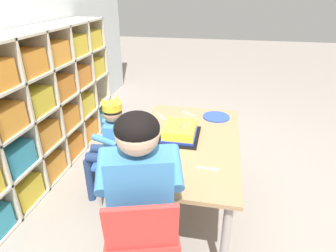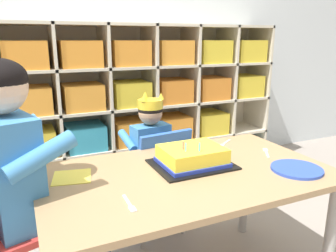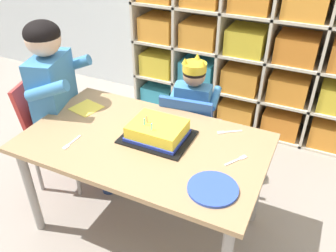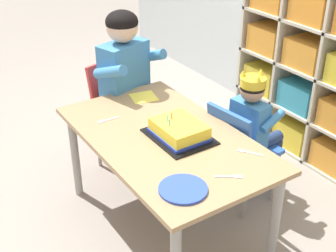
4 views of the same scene
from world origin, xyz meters
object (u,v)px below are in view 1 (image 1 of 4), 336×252
adult_helper_seated (140,183)px  paper_plate_stack (216,117)px  fork_at_table_front_edge (161,117)px  birthday_cake_on_tray (180,132)px  activity_table (186,149)px  fork_near_cake_tray (188,113)px  classroom_chair_blue (125,155)px  classroom_chair_adult_side (142,233)px  child_with_crown (109,138)px  fork_beside_plate_stack (209,169)px

adult_helper_seated → paper_plate_stack: adult_helper_seated is taller
adult_helper_seated → fork_at_table_front_edge: bearing=-100.3°
birthday_cake_on_tray → fork_at_table_front_edge: birthday_cake_on_tray is taller
activity_table → fork_near_cake_tray: size_ratio=10.57×
birthday_cake_on_tray → paper_plate_stack: bearing=-32.1°
activity_table → paper_plate_stack: size_ratio=5.67×
classroom_chair_blue → classroom_chair_adult_side: 0.85m
activity_table → adult_helper_seated: adult_helper_seated is taller
child_with_crown → classroom_chair_adult_side: 0.89m
classroom_chair_blue → classroom_chair_adult_side: (-0.77, -0.35, 0.06)m
activity_table → fork_near_cake_tray: fork_near_cake_tray is taller
adult_helper_seated → fork_at_table_front_edge: size_ratio=9.17×
adult_helper_seated → fork_near_cake_tray: adult_helper_seated is taller
birthday_cake_on_tray → paper_plate_stack: 0.44m
classroom_chair_adult_side → fork_at_table_front_edge: (1.06, 0.14, 0.14)m
child_with_crown → birthday_cake_on_tray: (0.01, -0.52, 0.10)m
birthday_cake_on_tray → fork_near_cake_tray: bearing=-0.5°
fork_at_table_front_edge → classroom_chair_blue: bearing=110.1°
classroom_chair_adult_side → paper_plate_stack: size_ratio=3.37×
activity_table → birthday_cake_on_tray: size_ratio=3.55×
classroom_chair_blue → paper_plate_stack: bearing=112.5°
child_with_crown → birthday_cake_on_tray: child_with_crown is taller
paper_plate_stack → fork_beside_plate_stack: 0.73m
fork_near_cake_tray → child_with_crown: bearing=-108.7°
paper_plate_stack → fork_near_cake_tray: (0.04, 0.23, -0.00)m
fork_near_cake_tray → fork_beside_plate_stack: bearing=-40.8°
classroom_chair_blue → birthday_cake_on_tray: bearing=82.4°
fork_near_cake_tray → fork_at_table_front_edge: bearing=-119.1°
classroom_chair_blue → fork_near_cake_tray: bearing=127.0°
activity_table → paper_plate_stack: bearing=-23.0°
classroom_chair_blue → fork_at_table_front_edge: 0.42m
birthday_cake_on_tray → adult_helper_seated: bearing=171.9°
child_with_crown → fork_near_cake_tray: (0.42, -0.53, 0.07)m
fork_near_cake_tray → classroom_chair_adult_side: bearing=-60.2°
activity_table → paper_plate_stack: (0.42, -0.18, 0.08)m
classroom_chair_adult_side → adult_helper_seated: size_ratio=0.67×
classroom_chair_blue → adult_helper_seated: 0.78m
activity_table → birthday_cake_on_tray: 0.13m
fork_at_table_front_edge → activity_table: bearing=-178.4°
adult_helper_seated → paper_plate_stack: bearing=-124.2°
birthday_cake_on_tray → child_with_crown: bearing=90.9°
classroom_chair_blue → paper_plate_stack: 0.77m
activity_table → fork_beside_plate_stack: 0.36m
paper_plate_stack → classroom_chair_adult_side: bearing=165.5°
classroom_chair_blue → birthday_cake_on_tray: birthday_cake_on_tray is taller
fork_at_table_front_edge → adult_helper_seated: bearing=152.3°
classroom_chair_adult_side → adult_helper_seated: adult_helper_seated is taller
classroom_chair_blue → fork_near_cake_tray: classroom_chair_blue is taller
birthday_cake_on_tray → paper_plate_stack: size_ratio=1.60×
activity_table → fork_beside_plate_stack: fork_beside_plate_stack is taller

